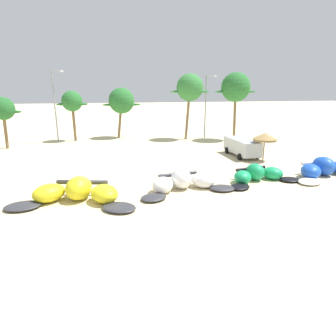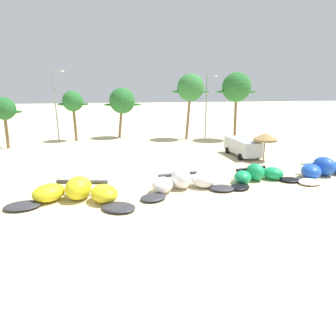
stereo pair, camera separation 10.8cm
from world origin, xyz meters
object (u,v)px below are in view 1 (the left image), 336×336
kite_right_of_center (327,169)px  lamppost_west_center (56,103)px  kite_center (258,175)px  lamppost_east_center (206,104)px  kite_left_of_center (183,182)px  beach_umbrella_middle (265,137)px  parked_van (241,146)px  palm_left (3,109)px  kite_left (77,193)px  palm_center_right (190,88)px  palm_right_of_gap (236,88)px  palm_left_of_gap (72,102)px  palm_center_left (121,101)px

kite_right_of_center → lamppost_west_center: bearing=138.9°
kite_center → lamppost_east_center: bearing=82.7°
kite_left_of_center → beach_umbrella_middle: bearing=34.0°
beach_umbrella_middle → parked_van: bearing=116.6°
kite_left_of_center → lamppost_east_center: lamppost_east_center is taller
kite_center → palm_left: size_ratio=1.08×
kite_left → palm_center_right: palm_center_right is taller
beach_umbrella_middle → palm_left: 30.24m
parked_van → palm_right_of_gap: (3.35, 9.76, 6.15)m
parked_van → kite_center: bearing=-107.1°
palm_left → palm_left_of_gap: palm_left_of_gap is taller
beach_umbrella_middle → parked_van: (-1.26, 2.51, -1.37)m
kite_center → parked_van: size_ratio=1.26×
kite_left → kite_left_of_center: kite_left is taller
palm_center_right → lamppost_west_center: lamppost_west_center is taller
palm_left_of_gap → palm_right_of_gap: bearing=-9.6°
kite_center → beach_umbrella_middle: size_ratio=2.34×
kite_center → palm_center_right: 21.32m
kite_center → kite_right_of_center: size_ratio=0.83×
kite_center → palm_right_of_gap: (6.01, 18.42, 6.73)m
kite_left → parked_van: bearing=32.0°
lamppost_west_center → palm_left_of_gap: bearing=17.5°
beach_umbrella_middle → palm_right_of_gap: (2.09, 12.28, 4.79)m
lamppost_west_center → kite_right_of_center: bearing=-41.1°
palm_left_of_gap → kite_center: bearing=-54.0°
kite_left → palm_right_of_gap: 28.89m
kite_left_of_center → palm_center_left: 24.99m
beach_umbrella_middle → lamppost_east_center: (-1.27, 14.55, 2.53)m
palm_center_right → palm_right_of_gap: palm_right_of_gap is taller
palm_center_right → kite_left: bearing=-122.2°
palm_left_of_gap → lamppost_east_center: size_ratio=0.77×
beach_umbrella_middle → parked_van: beach_umbrella_middle is taller
kite_left_of_center → kite_center: size_ratio=1.11×
kite_center → beach_umbrella_middle: 7.54m
kite_left_of_center → palm_center_right: palm_center_right is taller
palm_right_of_gap → lamppost_east_center: (-3.36, 2.28, -2.25)m
kite_left → palm_left: palm_left is taller
kite_left → palm_center_right: 26.62m
palm_center_right → lamppost_east_center: size_ratio=1.02×
parked_van → palm_center_right: (-2.68, 11.59, 6.11)m
kite_right_of_center → beach_umbrella_middle: beach_umbrella_middle is taller
kite_right_of_center → palm_left_of_gap: (-22.52, 22.11, 4.77)m
palm_left → palm_right_of_gap: bearing=0.3°
kite_left → palm_center_left: palm_center_left is taller
palm_right_of_gap → lamppost_west_center: size_ratio=0.99×
kite_left_of_center → kite_center: 6.40m
kite_left_of_center → kite_right_of_center: size_ratio=0.92×
kite_left_of_center → palm_right_of_gap: 23.79m
kite_left_of_center → kite_right_of_center: (12.74, 0.83, 0.03)m
kite_left_of_center → palm_right_of_gap: size_ratio=0.79×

